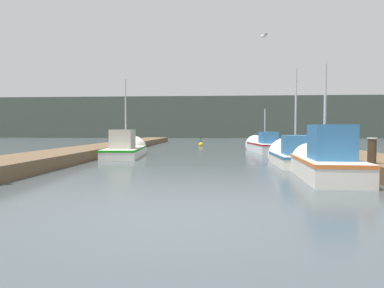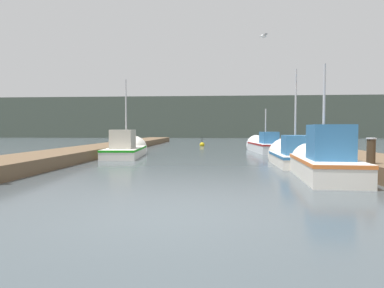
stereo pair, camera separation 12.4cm
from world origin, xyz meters
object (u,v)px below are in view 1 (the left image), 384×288
Objects in this scene: fishing_boat_2 at (127,148)px; seagull_lead at (264,36)px; fishing_boat_1 at (293,155)px; mooring_piling_0 at (372,159)px; mooring_piling_1 at (319,151)px; fishing_boat_3 at (264,146)px; channel_buoy at (201,145)px; fishing_boat_0 at (323,161)px.

seagull_lead is (7.08, -4.17, 5.05)m from fishing_boat_2.
fishing_boat_1 is 3.63× the size of mooring_piling_0.
mooring_piling_1 is (-0.05, 5.21, -0.10)m from mooring_piling_0.
seagull_lead is at bearing 122.90° from mooring_piling_0.
fishing_boat_3 is at bearing 152.22° from seagull_lead.
fishing_boat_1 is at bearing 106.43° from mooring_piling_0.
fishing_boat_1 reaches higher than channel_buoy.
mooring_piling_1 is at bearing -85.17° from fishing_boat_3.
seagull_lead is at bearing -35.95° from fishing_boat_2.
fishing_boat_2 is at bearing 155.62° from fishing_boat_1.
seagull_lead is (-1.38, -0.33, 5.10)m from fishing_boat_1.
fishing_boat_3 reaches higher than mooring_piling_0.
fishing_boat_2 reaches higher than fishing_boat_0.
mooring_piling_1 is at bearing 28.11° from fishing_boat_1.
channel_buoy is at bearing 112.65° from mooring_piling_1.
channel_buoy is (-4.82, 19.14, -0.38)m from fishing_boat_0.
fishing_boat_2 is at bearing -140.26° from seagull_lead.
mooring_piling_0 is 5.21m from mooring_piling_1.
fishing_boat_2 reaches higher than mooring_piling_1.
seagull_lead is at bearing 114.90° from fishing_boat_0.
fishing_boat_0 reaches higher than channel_buoy.
mooring_piling_1 is 1.94× the size of seagull_lead.
channel_buoy is at bearing 117.89° from fishing_boat_3.
fishing_boat_2 is (-8.52, 7.80, -0.08)m from fishing_boat_0.
fishing_boat_0 is at bearing -104.85° from mooring_piling_1.
fishing_boat_2 is 4.55× the size of mooring_piling_0.
fishing_boat_0 is 19.74m from channel_buoy.
mooring_piling_0 is at bearing -89.28° from fishing_boat_3.
fishing_boat_1 is 8.31m from fishing_boat_3.
fishing_boat_0 is 4.80m from mooring_piling_1.
seagull_lead reaches higher than mooring_piling_1.
fishing_boat_3 is 7.76m from mooring_piling_1.
channel_buoy is (-4.76, 15.19, -0.25)m from fishing_boat_1.
fishing_boat_2 is 10.49× the size of seagull_lead.
fishing_boat_1 is at bearing -29.87° from fishing_boat_2.
fishing_boat_2 is at bearing 139.50° from mooring_piling_0.
fishing_boat_2 is 6.19× the size of channel_buoy.
fishing_boat_0 is 12.27m from fishing_boat_3.
fishing_boat_1 reaches higher than mooring_piling_0.
mooring_piling_0 is at bearing -20.71° from fishing_boat_0.
fishing_boat_2 is 9.43m from fishing_boat_3.
channel_buoy is at bearing 107.47° from fishing_boat_1.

